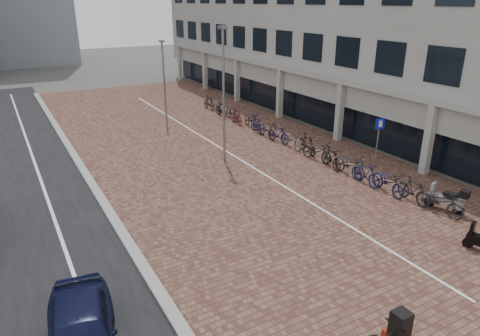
% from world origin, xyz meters
% --- Properties ---
extents(ground, '(140.00, 140.00, 0.00)m').
position_xyz_m(ground, '(0.00, 0.00, 0.00)').
color(ground, '#474442').
rests_on(ground, ground).
extents(plaza_brick, '(14.50, 42.00, 0.04)m').
position_xyz_m(plaza_brick, '(2.00, 12.00, 0.01)').
color(plaza_brick, brown).
rests_on(plaza_brick, ground).
extents(curb, '(0.35, 42.00, 0.14)m').
position_xyz_m(curb, '(-5.10, 12.00, 0.07)').
color(curb, gray).
rests_on(curb, ground).
extents(lane_line, '(0.12, 44.00, 0.00)m').
position_xyz_m(lane_line, '(-7.00, 12.00, 0.02)').
color(lane_line, white).
rests_on(lane_line, street_asphalt).
extents(parking_line, '(0.10, 30.00, 0.00)m').
position_xyz_m(parking_line, '(2.20, 12.00, 0.04)').
color(parking_line, white).
rests_on(parking_line, plaza_brick).
extents(car_navy, '(2.14, 4.05, 1.31)m').
position_xyz_m(car_navy, '(-7.35, 0.30, 0.66)').
color(car_navy, black).
rests_on(car_navy, ground).
extents(scooter_front, '(0.94, 1.60, 1.05)m').
position_xyz_m(scooter_front, '(6.28, 1.00, 0.52)').
color(scooter_front, '#ABACB1').
rests_on(scooter_front, ground).
extents(parking_sign, '(0.51, 0.13, 2.44)m').
position_xyz_m(parking_sign, '(7.50, 5.79, 1.64)').
color(parking_sign, slate).
rests_on(parking_sign, ground).
extents(lamp_near, '(0.12, 0.12, 6.49)m').
position_xyz_m(lamp_near, '(1.43, 10.12, 3.24)').
color(lamp_near, gray).
rests_on(lamp_near, ground).
extents(lamp_far, '(0.12, 0.12, 5.30)m').
position_xyz_m(lamp_far, '(1.35, 18.15, 2.65)').
color(lamp_far, gray).
rests_on(lamp_far, ground).
extents(bike_row, '(1.29, 21.44, 1.05)m').
position_xyz_m(bike_row, '(5.65, 10.65, 0.52)').
color(bike_row, black).
rests_on(bike_row, ground).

